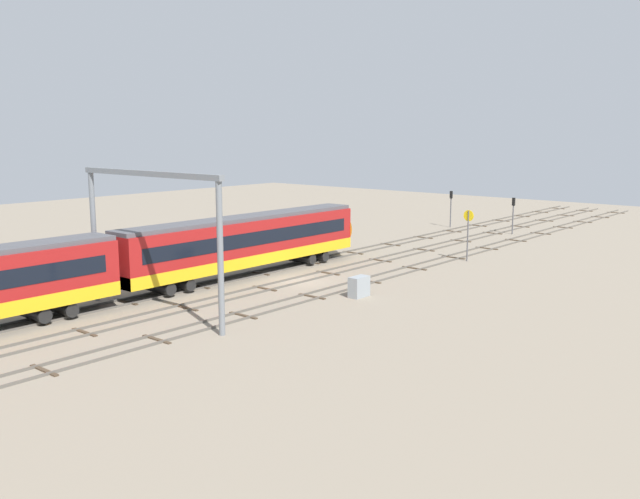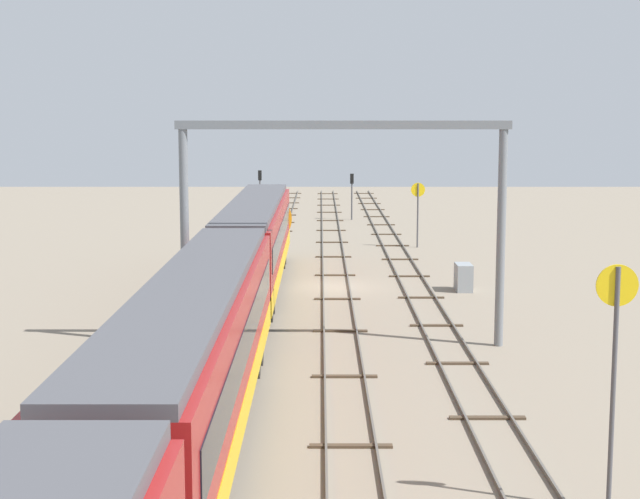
{
  "view_description": "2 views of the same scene",
  "coord_description": "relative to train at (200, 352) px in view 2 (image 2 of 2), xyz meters",
  "views": [
    {
      "loc": [
        -39.73,
        -35.77,
        11.65
      ],
      "look_at": [
        3.35,
        0.55,
        2.02
      ],
      "focal_mm": 38.83,
      "sensor_mm": 36.0,
      "label": 1
    },
    {
      "loc": [
        -53.07,
        0.88,
        9.5
      ],
      "look_at": [
        2.52,
        0.9,
        1.75
      ],
      "focal_mm": 54.44,
      "sensor_mm": 36.0,
      "label": 2
    }
  ],
  "objects": [
    {
      "name": "train",
      "position": [
        0.0,
        0.0,
        0.0
      ],
      "size": [
        75.2,
        3.24,
        4.8
      ],
      "color": "maroon",
      "rests_on": "ground"
    },
    {
      "name": "overhead_gantry",
      "position": [
        11.83,
        -4.42,
        3.89
      ],
      "size": [
        0.4,
        13.53,
        9.26
      ],
      "color": "slate",
      "rests_on": "ground"
    },
    {
      "name": "signal_light_trackside_approach",
      "position": [
        60.87,
        2.01,
        0.27
      ],
      "size": [
        0.31,
        0.32,
        4.47
      ],
      "color": "#4C4C51",
      "rests_on": "ground"
    },
    {
      "name": "signal_light_trackside_departure",
      "position": [
        60.34,
        -6.36,
        0.11
      ],
      "size": [
        0.31,
        0.32,
        4.2
      ],
      "color": "#4C4C51",
      "rests_on": "ground"
    },
    {
      "name": "track_second_near",
      "position": [
        25.64,
        -4.38,
        -2.59
      ],
      "size": [
        134.9,
        2.4,
        0.16
      ],
      "color": "#59544C",
      "rests_on": "ground"
    },
    {
      "name": "track_with_train",
      "position": [
        25.64,
        0.0,
        -2.59
      ],
      "size": [
        134.9,
        2.4,
        0.16
      ],
      "color": "#59544C",
      "rests_on": "ground"
    },
    {
      "name": "speed_sign_mid_trackside",
      "position": [
        -5.05,
        -10.47,
        1.28
      ],
      "size": [
        0.14,
        1.0,
        6.03
      ],
      "color": "#4C4C51",
      "rests_on": "ground"
    },
    {
      "name": "speed_sign_near_foreground",
      "position": [
        41.87,
        -10.5,
        0.46
      ],
      "size": [
        0.14,
        1.0,
        4.66
      ],
      "color": "#4C4C51",
      "rests_on": "ground"
    },
    {
      "name": "relay_cabinet",
      "position": [
        24.47,
        -11.28,
        -1.92
      ],
      "size": [
        1.6,
        0.85,
        1.48
      ],
      "color": "gray",
      "rests_on": "ground"
    },
    {
      "name": "track_near_foreground",
      "position": [
        25.64,
        -8.76,
        -2.59
      ],
      "size": [
        134.9,
        2.4,
        0.16
      ],
      "color": "#59544C",
      "rests_on": "ground"
    },
    {
      "name": "ground_plane",
      "position": [
        25.64,
        -4.38,
        -2.66
      ],
      "size": [
        150.9,
        150.9,
        0.0
      ],
      "primitive_type": "plane",
      "color": "gray"
    }
  ]
}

